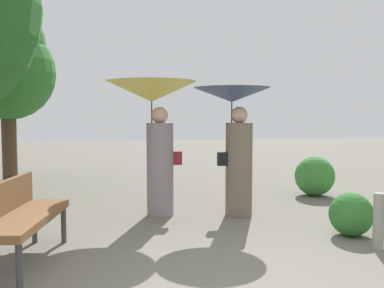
# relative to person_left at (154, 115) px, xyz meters

# --- Properties ---
(ground_plane) EXTENTS (40.00, 40.00, 0.00)m
(ground_plane) POSITION_rel_person_left_xyz_m (0.65, -2.76, -1.49)
(ground_plane) COLOR #6B665B
(person_left) EXTENTS (1.30, 1.30, 1.98)m
(person_left) POSITION_rel_person_left_xyz_m (0.00, 0.00, 0.00)
(person_left) COLOR gray
(person_left) RESTS_ON ground
(person_right) EXTENTS (1.12, 1.12, 1.88)m
(person_right) POSITION_rel_person_left_xyz_m (1.16, -0.21, -0.19)
(person_right) COLOR #6B5B4C
(person_right) RESTS_ON ground
(park_bench) EXTENTS (0.73, 1.56, 0.83)m
(park_bench) POSITION_rel_person_left_xyz_m (-1.53, -1.72, -0.98)
(park_bench) COLOR #38383D
(park_bench) RESTS_ON ground
(tree_mid_left) EXTENTS (2.10, 2.10, 3.89)m
(tree_mid_left) POSITION_rel_person_left_xyz_m (-2.90, 3.90, 1.12)
(tree_mid_left) COLOR #4C3823
(tree_mid_left) RESTS_ON ground
(bush_path_left) EXTENTS (0.54, 0.54, 0.54)m
(bush_path_left) POSITION_rel_person_left_xyz_m (2.29, -1.46, -1.22)
(bush_path_left) COLOR #2D6B28
(bush_path_left) RESTS_ON ground
(bush_path_right) EXTENTS (0.72, 0.72, 0.72)m
(bush_path_right) POSITION_rel_person_left_xyz_m (3.03, 1.00, -1.13)
(bush_path_right) COLOR #387F33
(bush_path_right) RESTS_ON ground
(path_marker_post) EXTENTS (0.12, 0.12, 0.63)m
(path_marker_post) POSITION_rel_person_left_xyz_m (2.30, -1.99, -1.17)
(path_marker_post) COLOR gray
(path_marker_post) RESTS_ON ground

